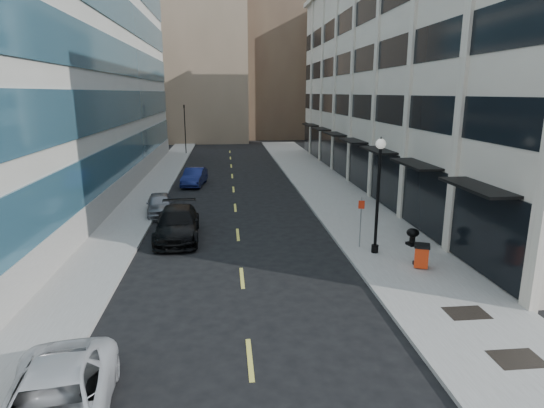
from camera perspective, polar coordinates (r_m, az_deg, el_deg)
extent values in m
plane|color=black|center=(12.36, -2.24, -23.87)|extent=(160.00, 160.00, 0.00)
cube|color=gray|center=(31.73, 9.02, 0.00)|extent=(5.00, 80.00, 0.15)
cube|color=gray|center=(31.26, -16.64, -0.62)|extent=(3.00, 80.00, 0.15)
cube|color=beige|center=(40.77, 20.38, 15.01)|extent=(14.00, 46.00, 18.00)
cube|color=black|center=(38.66, 10.13, 5.33)|extent=(0.18, 46.00, 3.60)
cube|color=black|center=(38.28, 10.43, 12.01)|extent=(0.12, 46.00, 1.80)
cube|color=black|center=(38.34, 10.67, 17.24)|extent=(0.12, 46.00, 1.80)
cube|color=black|center=(38.72, 10.92, 22.41)|extent=(0.12, 46.00, 1.80)
cube|color=beige|center=(22.46, 23.20, 16.44)|extent=(0.35, 0.60, 18.00)
cube|color=beige|center=(27.88, 17.10, 16.20)|extent=(0.35, 0.60, 18.00)
cube|color=beige|center=(33.51, 13.02, 15.94)|extent=(0.35, 0.60, 18.00)
cube|color=beige|center=(39.24, 10.14, 15.72)|extent=(0.35, 0.60, 18.00)
cube|color=beige|center=(45.05, 7.99, 15.52)|extent=(0.35, 0.60, 18.00)
cube|color=beige|center=(50.90, 6.34, 15.36)|extent=(0.35, 0.60, 18.00)
cube|color=beige|center=(56.78, 5.04, 15.22)|extent=(0.35, 0.60, 18.00)
cube|color=black|center=(19.82, 24.28, 1.95)|extent=(1.30, 4.00, 0.12)
cube|color=black|center=(25.10, 17.53, 4.80)|extent=(1.30, 4.00, 0.12)
cube|color=black|center=(30.65, 13.14, 6.60)|extent=(1.30, 4.00, 0.12)
cube|color=black|center=(36.34, 10.09, 7.83)|extent=(1.30, 4.00, 0.12)
cube|color=black|center=(42.11, 7.86, 8.70)|extent=(1.30, 4.00, 0.12)
cube|color=black|center=(47.95, 6.17, 9.36)|extent=(1.30, 4.00, 0.12)
cube|color=black|center=(53.81, 4.84, 9.87)|extent=(1.30, 4.00, 0.12)
cube|color=beige|center=(39.95, -29.78, 15.58)|extent=(16.00, 46.00, 20.00)
cube|color=gray|center=(38.09, -16.99, 3.14)|extent=(0.20, 46.00, 1.80)
cube|color=#346379|center=(37.78, -17.23, 6.27)|extent=(0.14, 45.60, 2.40)
cube|color=#346379|center=(37.52, -17.62, 11.57)|extent=(0.14, 45.60, 2.40)
cube|color=#346379|center=(37.59, -18.02, 16.90)|extent=(0.14, 45.60, 2.40)
cube|color=#346379|center=(37.98, -18.44, 22.16)|extent=(0.14, 45.60, 2.40)
cube|color=#8C735B|center=(78.11, -8.82, 18.39)|extent=(14.00, 18.00, 28.00)
cube|color=brown|center=(82.76, 0.12, 20.36)|extent=(12.00, 16.00, 34.00)
cube|color=#8C735B|center=(88.86, -15.12, 15.57)|extent=(12.00, 14.00, 22.00)
cube|color=beige|center=(78.05, 8.20, 15.47)|extent=(10.00, 14.00, 20.00)
cube|color=black|center=(15.40, 28.40, -16.71)|extent=(1.40, 1.00, 0.01)
cube|color=black|center=(17.48, 23.23, -12.44)|extent=(1.40, 1.00, 0.01)
cube|color=#D8CC4C|center=(13.99, -2.79, -18.86)|extent=(0.15, 2.20, 0.01)
cube|color=#D8CC4C|center=(19.31, -3.78, -9.23)|extent=(0.15, 2.20, 0.01)
cube|color=#D8CC4C|center=(24.94, -4.31, -3.84)|extent=(0.15, 2.20, 0.01)
cube|color=#D8CC4C|center=(30.71, -4.64, -0.46)|extent=(0.15, 2.20, 0.01)
cube|color=#D8CC4C|center=(36.56, -4.86, 1.84)|extent=(0.15, 2.20, 0.01)
cube|color=#D8CC4C|center=(42.45, -5.02, 3.51)|extent=(0.15, 2.20, 0.01)
cube|color=#D8CC4C|center=(48.36, -5.14, 4.77)|extent=(0.15, 2.20, 0.01)
cube|color=#D8CC4C|center=(54.30, -5.24, 5.76)|extent=(0.15, 2.20, 0.01)
cube|color=#D8CC4C|center=(60.25, -5.32, 6.55)|extent=(0.15, 2.20, 0.01)
cylinder|color=black|center=(58.16, -10.85, 9.08)|extent=(0.12, 0.12, 6.00)
imported|color=black|center=(58.00, -10.99, 12.02)|extent=(0.66, 0.66, 1.98)
imported|color=silver|center=(12.13, -25.65, -22.01)|extent=(3.06, 5.45, 1.44)
imported|color=black|center=(24.56, -11.81, -2.44)|extent=(2.48, 5.64, 1.61)
imported|color=gray|center=(29.69, -13.91, 0.00)|extent=(2.12, 4.14, 1.35)
imported|color=navy|center=(38.47, -9.72, 3.38)|extent=(2.09, 4.56, 1.45)
cube|color=red|center=(20.83, 18.23, -6.26)|extent=(0.74, 0.74, 0.92)
cube|color=black|center=(20.67, 18.34, -5.00)|extent=(0.84, 0.84, 0.11)
cylinder|color=black|center=(21.15, 17.37, -7.05)|extent=(0.05, 0.20, 0.20)
cylinder|color=black|center=(21.30, 18.28, -6.98)|extent=(0.05, 0.20, 0.20)
cylinder|color=black|center=(22.24, 12.78, -5.48)|extent=(0.33, 0.33, 0.38)
cylinder|color=black|center=(21.58, 13.12, 0.60)|extent=(0.15, 0.15, 4.80)
sphere|color=silver|center=(21.16, 13.49, 7.35)|extent=(0.46, 0.46, 0.46)
cone|color=black|center=(21.13, 13.53, 8.06)|extent=(0.13, 0.13, 0.19)
cylinder|color=slate|center=(22.55, 11.05, -2.27)|extent=(0.05, 0.05, 2.52)
cube|color=#B8240C|center=(22.31, 11.17, -0.08)|extent=(0.29, 0.11, 0.40)
cube|color=black|center=(23.80, 17.16, -4.79)|extent=(0.59, 0.59, 0.13)
cylinder|color=black|center=(23.72, 17.21, -4.17)|extent=(0.29, 0.29, 0.45)
ellipsoid|color=black|center=(23.63, 17.26, -3.46)|extent=(0.62, 0.62, 0.44)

